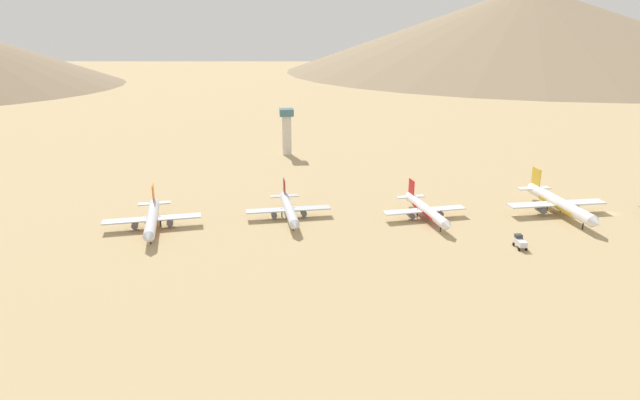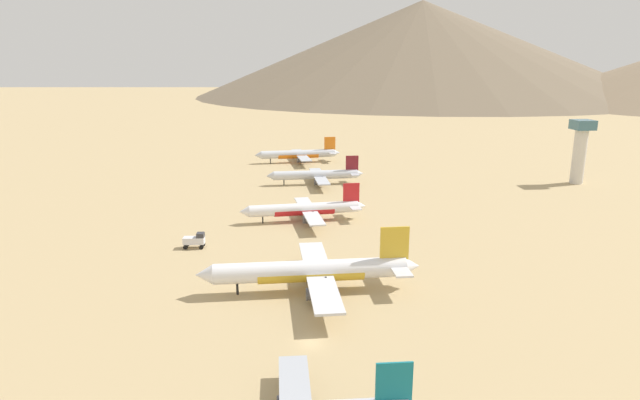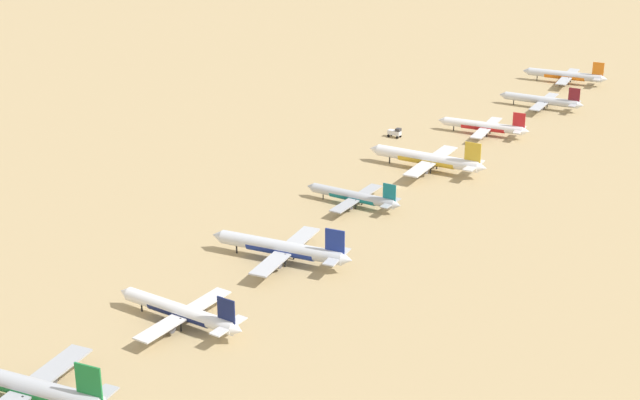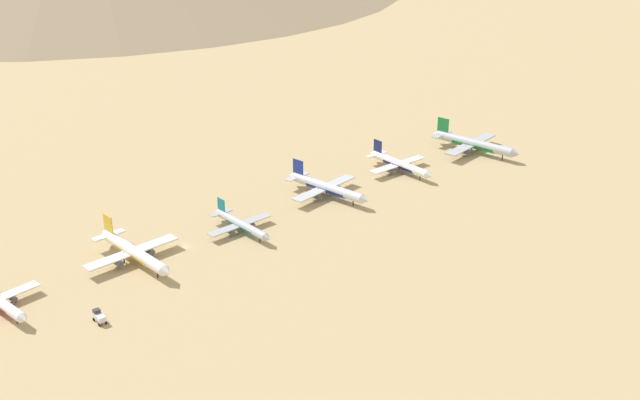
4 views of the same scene
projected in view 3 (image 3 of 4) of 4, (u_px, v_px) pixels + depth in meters
The scene contains 10 objects.
ground_plane at pixel (397, 187), 341.02m from camera, with size 1964.70×1964.70×0.00m, color tan.
parked_jet_0 at pixel (566, 75), 467.90m from camera, with size 39.84×32.48×11.49m.
parked_jet_1 at pixel (542, 100), 428.78m from camera, with size 37.18×30.20×10.72m.
parked_jet_2 at pixel (484, 126), 393.95m from camera, with size 37.30×30.40×10.75m.
parked_jet_3 at pixel (428, 159), 355.05m from camera, with size 45.26×36.72×13.06m.
parked_jet_4 at pixel (354, 196), 323.55m from camera, with size 34.83×28.21×10.07m.
parked_jet_5 at pixel (282, 248), 283.30m from camera, with size 44.33×36.17×12.79m.
parked_jet_6 at pixel (181, 311), 248.62m from camera, with size 39.77×32.26×11.48m.
parked_jet_7 at pixel (22, 386), 215.08m from camera, with size 48.48×39.58×13.99m.
service_truck at pixel (395, 132), 391.56m from camera, with size 5.30×2.87×3.90m.
Camera 3 is at (-143.99, 285.88, 120.64)m, focal length 56.11 mm.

